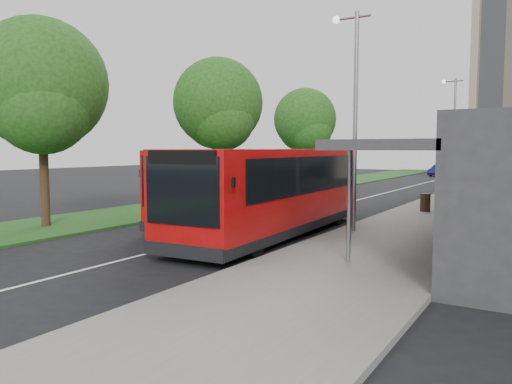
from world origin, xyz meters
TOP-DOWN VIEW (x-y plane):
  - ground at (0.00, 0.00)m, footprint 120.00×120.00m
  - pavement at (6.00, 20.00)m, footprint 5.00×80.00m
  - grass_verge at (-7.00, 20.00)m, footprint 5.00×80.00m
  - lane_centre_line at (0.00, 15.00)m, footprint 0.12×70.00m
  - kerb_dashes at (3.30, 19.00)m, footprint 0.12×56.00m
  - tree_near at (-7.01, -2.95)m, footprint 5.21×5.21m
  - tree_mid at (-7.01, 9.05)m, footprint 5.38×5.38m
  - tree_far at (-7.01, 21.05)m, footprint 5.02×5.02m
  - lamp_post_near at (4.12, 2.00)m, footprint 1.44×0.28m
  - lamp_post_far at (4.12, 22.00)m, footprint 1.44×0.28m
  - bus_main at (1.76, 0.29)m, footprint 3.40×11.41m
  - bus_second at (-0.88, 2.94)m, footprint 3.03×11.17m
  - litter_bin at (5.16, 9.35)m, footprint 0.59×0.59m
  - bollard at (4.81, 18.82)m, footprint 0.20×0.20m
  - car_near at (1.80, 39.20)m, footprint 1.86×3.52m
  - car_far at (-1.15, 45.06)m, footprint 2.07×4.28m

SIDE VIEW (x-z plane):
  - ground at x=0.00m, z-range 0.00..0.00m
  - kerb_dashes at x=3.30m, z-range 0.00..0.01m
  - lane_centre_line at x=0.00m, z-range 0.00..0.01m
  - grass_verge at x=-7.00m, z-range 0.00..0.10m
  - pavement at x=6.00m, z-range 0.00..0.15m
  - car_near at x=1.80m, z-range 0.00..1.14m
  - litter_bin at x=5.16m, z-range 0.15..1.03m
  - bollard at x=4.81m, z-range 0.15..1.17m
  - car_far at x=-1.15m, z-range 0.00..1.35m
  - bus_second at x=-0.88m, z-range 0.04..3.20m
  - bus_main at x=1.76m, z-range 0.04..3.24m
  - lamp_post_near at x=4.12m, z-range 0.72..8.72m
  - lamp_post_far at x=4.12m, z-range 0.72..8.72m
  - tree_far at x=-7.01m, z-range 1.18..9.25m
  - tree_near at x=-7.01m, z-range 1.22..9.59m
  - tree_mid at x=-7.01m, z-range 1.26..9.91m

